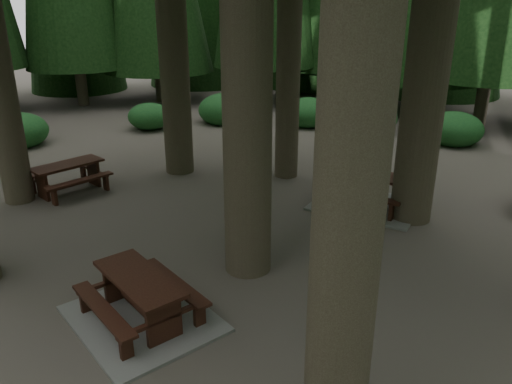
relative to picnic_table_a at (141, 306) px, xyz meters
The scene contains 5 objects.
ground 2.14m from the picnic_table_a, 102.50° to the left, with size 80.00×80.00×0.00m, color #534C44.
picnic_table_a is the anchor object (origin of this frame).
picnic_table_b 6.36m from the picnic_table_a, 155.16° to the left, with size 1.61×1.91×0.76m.
picnic_table_c 6.41m from the picnic_table_a, 82.46° to the left, with size 2.64×2.27×0.82m.
shrub_ring 2.84m from the picnic_table_a, 85.05° to the left, with size 23.86×24.64×1.49m.
Camera 1 is at (5.76, -6.28, 4.67)m, focal length 35.00 mm.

